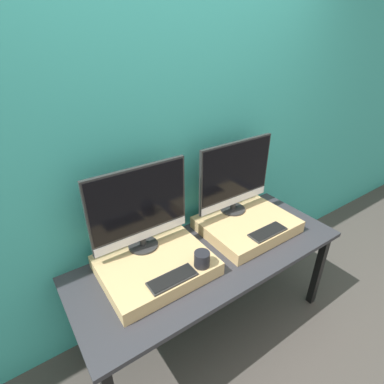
{
  "coord_description": "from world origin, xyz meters",
  "views": [
    {
      "loc": [
        -0.96,
        -0.81,
        1.98
      ],
      "look_at": [
        0.0,
        0.57,
        1.05
      ],
      "focal_mm": 28.0,
      "sensor_mm": 36.0,
      "label": 1
    }
  ],
  "objects_px": {
    "monitor_left": "(140,208)",
    "mug": "(202,259)",
    "monitor_right": "(235,176)",
    "keyboard_right": "(268,232)",
    "keyboard_left": "(172,279)"
  },
  "relations": [
    {
      "from": "keyboard_left",
      "to": "keyboard_right",
      "type": "xyz_separation_m",
      "value": [
        0.74,
        0.0,
        0.0
      ]
    },
    {
      "from": "keyboard_left",
      "to": "monitor_right",
      "type": "xyz_separation_m",
      "value": [
        0.74,
        0.34,
        0.27
      ]
    },
    {
      "from": "monitor_right",
      "to": "keyboard_right",
      "type": "bearing_deg",
      "value": -90.0
    },
    {
      "from": "keyboard_left",
      "to": "mug",
      "type": "height_order",
      "value": "mug"
    },
    {
      "from": "keyboard_right",
      "to": "monitor_left",
      "type": "bearing_deg",
      "value": 154.93
    },
    {
      "from": "monitor_left",
      "to": "keyboard_left",
      "type": "relative_size",
      "value": 2.24
    },
    {
      "from": "monitor_left",
      "to": "mug",
      "type": "xyz_separation_m",
      "value": [
        0.2,
        -0.34,
        -0.23
      ]
    },
    {
      "from": "mug",
      "to": "monitor_left",
      "type": "bearing_deg",
      "value": 119.68
    },
    {
      "from": "monitor_left",
      "to": "keyboard_right",
      "type": "relative_size",
      "value": 2.24
    },
    {
      "from": "mug",
      "to": "keyboard_right",
      "type": "relative_size",
      "value": 0.33
    },
    {
      "from": "monitor_right",
      "to": "keyboard_right",
      "type": "distance_m",
      "value": 0.44
    },
    {
      "from": "monitor_right",
      "to": "monitor_left",
      "type": "bearing_deg",
      "value": 180.0
    },
    {
      "from": "mug",
      "to": "keyboard_left",
      "type": "bearing_deg",
      "value": 180.0
    },
    {
      "from": "monitor_left",
      "to": "mug",
      "type": "distance_m",
      "value": 0.46
    },
    {
      "from": "mug",
      "to": "monitor_right",
      "type": "distance_m",
      "value": 0.68
    }
  ]
}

